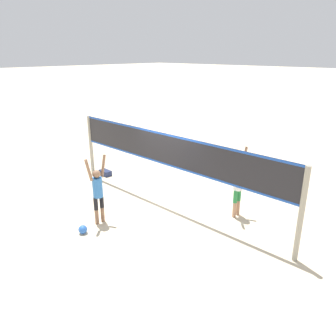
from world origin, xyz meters
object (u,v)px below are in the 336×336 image
player_spiker (98,189)px  volleyball (83,229)px  volleyball_net (168,157)px  gear_bag (105,173)px  player_blocker (238,182)px

player_spiker → volleyball: player_spiker is taller
volleyball_net → gear_bag: (-3.74, 0.30, -1.57)m
volleyball_net → gear_bag: 4.07m
player_spiker → player_blocker: (2.62, 3.06, 0.07)m
volleyball_net → gear_bag: volleyball_net is taller
player_blocker → player_spiker: bearing=-40.6°
volleyball_net → volleyball: volleyball_net is taller
volleyball_net → player_blocker: 2.21m
player_spiker → gear_bag: 3.98m
volleyball_net → player_blocker: (1.91, 0.95, -0.56)m
volleyball → gear_bag: size_ratio=0.48×
player_blocker → gear_bag: size_ratio=4.23×
player_spiker → gear_bag: size_ratio=4.00×
volleyball_net → volleyball: (-0.54, -2.78, -1.55)m
player_spiker → volleyball: bearing=-166.1°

